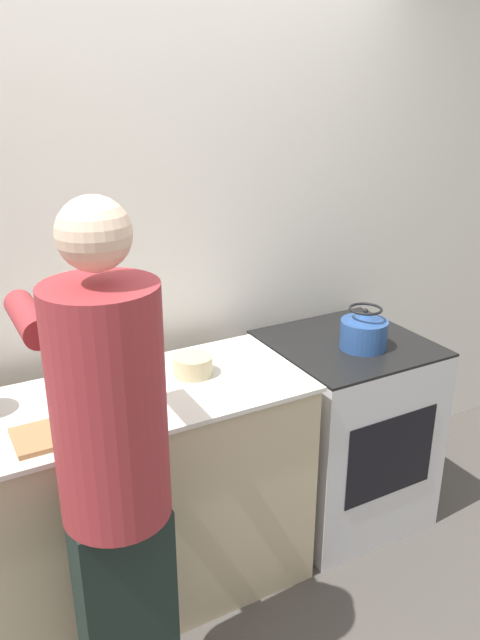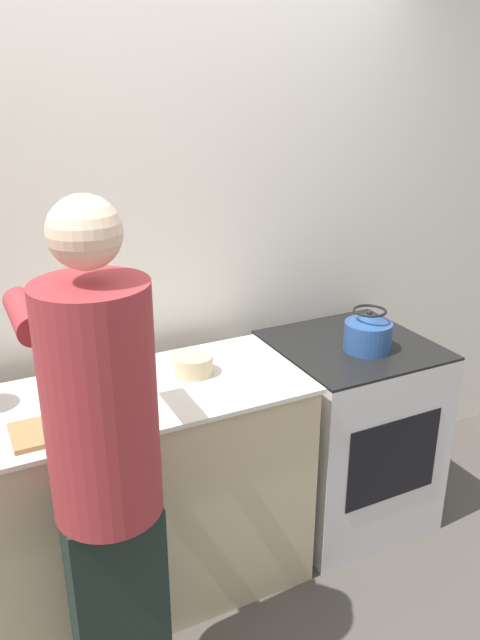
{
  "view_description": "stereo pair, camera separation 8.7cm",
  "coord_description": "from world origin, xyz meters",
  "px_view_note": "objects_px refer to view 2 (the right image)",
  "views": [
    {
      "loc": [
        -0.87,
        -1.7,
        2.02
      ],
      "look_at": [
        0.17,
        0.2,
        1.18
      ],
      "focal_mm": 35.0,
      "sensor_mm": 36.0,
      "label": 1
    },
    {
      "loc": [
        -0.79,
        -1.74,
        2.02
      ],
      "look_at": [
        0.17,
        0.2,
        1.18
      ],
      "focal_mm": 35.0,
      "sensor_mm": 36.0,
      "label": 2
    }
  ],
  "objects_px": {
    "person": "(106,470)",
    "kettle": "(368,333)",
    "oven": "(347,431)",
    "knife": "(77,421)",
    "bowl_prep": "(194,364)",
    "cutting_board": "(70,426)"
  },
  "relations": [
    {
      "from": "person",
      "to": "knife",
      "type": "relative_size",
      "value": 9.17
    },
    {
      "from": "person",
      "to": "kettle",
      "type": "xyz_separation_m",
      "value": [
        1.29,
        0.46,
        0.02
      ]
    },
    {
      "from": "person",
      "to": "kettle",
      "type": "height_order",
      "value": "person"
    },
    {
      "from": "cutting_board",
      "to": "bowl_prep",
      "type": "bearing_deg",
      "value": 20.33
    },
    {
      "from": "oven",
      "to": "bowl_prep",
      "type": "xyz_separation_m",
      "value": [
        -0.77,
        -0.0,
        0.51
      ]
    },
    {
      "from": "person",
      "to": "bowl_prep",
      "type": "distance_m",
      "value": 0.73
    },
    {
      "from": "person",
      "to": "oven",
      "type": "bearing_deg",
      "value": 22.97
    },
    {
      "from": "knife",
      "to": "bowl_prep",
      "type": "distance_m",
      "value": 0.54
    },
    {
      "from": "oven",
      "to": "knife",
      "type": "bearing_deg",
      "value": -171.08
    },
    {
      "from": "knife",
      "to": "kettle",
      "type": "distance_m",
      "value": 1.3
    },
    {
      "from": "cutting_board",
      "to": "knife",
      "type": "distance_m",
      "value": 0.03
    },
    {
      "from": "knife",
      "to": "bowl_prep",
      "type": "bearing_deg",
      "value": 41.4
    },
    {
      "from": "bowl_prep",
      "to": "kettle",
      "type": "bearing_deg",
      "value": -5.53
    },
    {
      "from": "person",
      "to": "kettle",
      "type": "bearing_deg",
      "value": 19.63
    },
    {
      "from": "knife",
      "to": "kettle",
      "type": "relative_size",
      "value": 0.93
    },
    {
      "from": "cutting_board",
      "to": "knife",
      "type": "bearing_deg",
      "value": -2.61
    },
    {
      "from": "oven",
      "to": "cutting_board",
      "type": "relative_size",
      "value": 2.38
    },
    {
      "from": "cutting_board",
      "to": "kettle",
      "type": "bearing_deg",
      "value": 5.18
    },
    {
      "from": "cutting_board",
      "to": "kettle",
      "type": "relative_size",
      "value": 1.84
    },
    {
      "from": "oven",
      "to": "kettle",
      "type": "height_order",
      "value": "kettle"
    },
    {
      "from": "oven",
      "to": "cutting_board",
      "type": "bearing_deg",
      "value": -171.28
    },
    {
      "from": "person",
      "to": "knife",
      "type": "xyz_separation_m",
      "value": [
        -0.01,
        0.34,
        -0.01
      ]
    }
  ]
}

